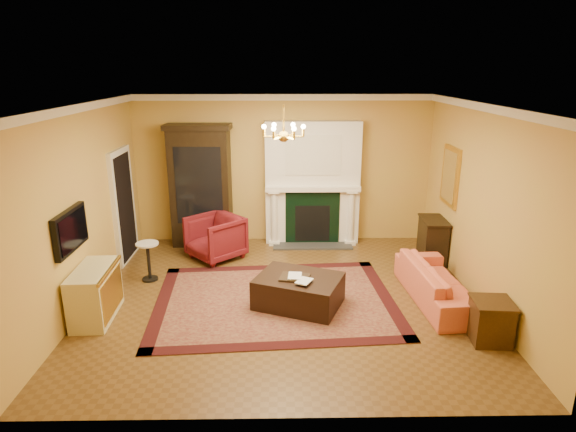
{
  "coord_description": "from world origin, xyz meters",
  "views": [
    {
      "loc": [
        -0.05,
        -6.91,
        3.5
      ],
      "look_at": [
        0.07,
        0.3,
        1.26
      ],
      "focal_mm": 30.0,
      "sensor_mm": 36.0,
      "label": 1
    }
  ],
  "objects_px": {
    "wingback_armchair": "(215,235)",
    "console_table": "(432,241)",
    "commode": "(95,293)",
    "coral_sofa": "(440,277)",
    "end_table": "(491,322)",
    "china_cabinet": "(201,188)",
    "leather_ottoman": "(299,291)",
    "pedestal_table": "(148,259)"
  },
  "relations": [
    {
      "from": "wingback_armchair",
      "to": "console_table",
      "type": "relative_size",
      "value": 1.14
    },
    {
      "from": "wingback_armchair",
      "to": "commode",
      "type": "height_order",
      "value": "wingback_armchair"
    },
    {
      "from": "coral_sofa",
      "to": "end_table",
      "type": "relative_size",
      "value": 3.66
    },
    {
      "from": "china_cabinet",
      "to": "leather_ottoman",
      "type": "height_order",
      "value": "china_cabinet"
    },
    {
      "from": "commode",
      "to": "coral_sofa",
      "type": "distance_m",
      "value": 5.16
    },
    {
      "from": "pedestal_table",
      "to": "console_table",
      "type": "height_order",
      "value": "console_table"
    },
    {
      "from": "china_cabinet",
      "to": "console_table",
      "type": "bearing_deg",
      "value": -11.17
    },
    {
      "from": "wingback_armchair",
      "to": "pedestal_table",
      "type": "relative_size",
      "value": 1.35
    },
    {
      "from": "console_table",
      "to": "pedestal_table",
      "type": "bearing_deg",
      "value": -167.96
    },
    {
      "from": "china_cabinet",
      "to": "commode",
      "type": "xyz_separation_m",
      "value": [
        -1.09,
        -3.07,
        -0.79
      ]
    },
    {
      "from": "end_table",
      "to": "leather_ottoman",
      "type": "height_order",
      "value": "end_table"
    },
    {
      "from": "china_cabinet",
      "to": "commode",
      "type": "distance_m",
      "value": 3.35
    },
    {
      "from": "china_cabinet",
      "to": "end_table",
      "type": "height_order",
      "value": "china_cabinet"
    },
    {
      "from": "console_table",
      "to": "leather_ottoman",
      "type": "distance_m",
      "value": 3.09
    },
    {
      "from": "pedestal_table",
      "to": "end_table",
      "type": "bearing_deg",
      "value": -21.82
    },
    {
      "from": "commode",
      "to": "console_table",
      "type": "bearing_deg",
      "value": 18.0
    },
    {
      "from": "china_cabinet",
      "to": "coral_sofa",
      "type": "height_order",
      "value": "china_cabinet"
    },
    {
      "from": "china_cabinet",
      "to": "leather_ottoman",
      "type": "xyz_separation_m",
      "value": [
        1.86,
        -2.75,
        -0.93
      ]
    },
    {
      "from": "wingback_armchair",
      "to": "console_table",
      "type": "height_order",
      "value": "wingback_armchair"
    },
    {
      "from": "commode",
      "to": "end_table",
      "type": "height_order",
      "value": "commode"
    },
    {
      "from": "console_table",
      "to": "leather_ottoman",
      "type": "relative_size",
      "value": 0.65
    },
    {
      "from": "wingback_armchair",
      "to": "coral_sofa",
      "type": "bearing_deg",
      "value": 21.2
    },
    {
      "from": "wingback_armchair",
      "to": "end_table",
      "type": "xyz_separation_m",
      "value": [
        4.01,
        -3.0,
        -0.18
      ]
    },
    {
      "from": "wingback_armchair",
      "to": "pedestal_table",
      "type": "bearing_deg",
      "value": -88.33
    },
    {
      "from": "coral_sofa",
      "to": "leather_ottoman",
      "type": "bearing_deg",
      "value": 89.51
    },
    {
      "from": "end_table",
      "to": "leather_ottoman",
      "type": "distance_m",
      "value": 2.71
    },
    {
      "from": "commode",
      "to": "console_table",
      "type": "distance_m",
      "value": 5.88
    },
    {
      "from": "leather_ottoman",
      "to": "pedestal_table",
      "type": "bearing_deg",
      "value": -178.79
    },
    {
      "from": "end_table",
      "to": "leather_ottoman",
      "type": "xyz_separation_m",
      "value": [
        -2.5,
        1.04,
        -0.03
      ]
    },
    {
      "from": "coral_sofa",
      "to": "console_table",
      "type": "distance_m",
      "value": 1.63
    },
    {
      "from": "console_table",
      "to": "leather_ottoman",
      "type": "bearing_deg",
      "value": -142.46
    },
    {
      "from": "leather_ottoman",
      "to": "commode",
      "type": "bearing_deg",
      "value": -151.61
    },
    {
      "from": "coral_sofa",
      "to": "end_table",
      "type": "bearing_deg",
      "value": -169.46
    },
    {
      "from": "wingback_armchair",
      "to": "end_table",
      "type": "relative_size",
      "value": 1.65
    },
    {
      "from": "pedestal_table",
      "to": "commode",
      "type": "height_order",
      "value": "commode"
    },
    {
      "from": "coral_sofa",
      "to": "china_cabinet",
      "type": "bearing_deg",
      "value": 53.04
    },
    {
      "from": "commode",
      "to": "leather_ottoman",
      "type": "xyz_separation_m",
      "value": [
        2.95,
        0.32,
        -0.14
      ]
    },
    {
      "from": "commode",
      "to": "coral_sofa",
      "type": "height_order",
      "value": "coral_sofa"
    },
    {
      "from": "wingback_armchair",
      "to": "leather_ottoman",
      "type": "distance_m",
      "value": 2.48
    },
    {
      "from": "coral_sofa",
      "to": "pedestal_table",
      "type": "bearing_deg",
      "value": 75.89
    },
    {
      "from": "wingback_armchair",
      "to": "commode",
      "type": "relative_size",
      "value": 0.89
    },
    {
      "from": "coral_sofa",
      "to": "commode",
      "type": "bearing_deg",
      "value": 90.96
    }
  ]
}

